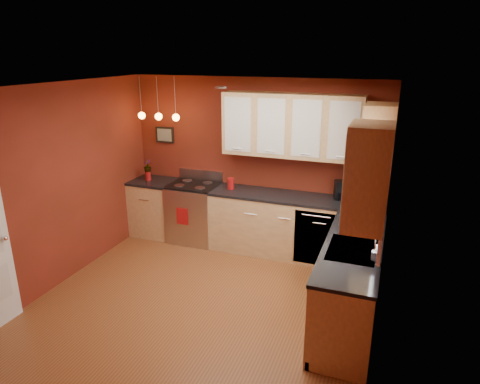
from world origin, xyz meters
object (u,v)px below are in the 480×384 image
(sink, at_px, (352,251))
(coffee_maker, at_px, (341,191))
(soap_pump, at_px, (376,254))
(gas_range, at_px, (194,212))
(red_canister, at_px, (231,184))

(sink, height_order, coffee_maker, sink)
(sink, distance_m, soap_pump, 0.36)
(gas_range, xyz_separation_m, sink, (2.62, -1.50, 0.43))
(gas_range, xyz_separation_m, red_canister, (0.63, 0.01, 0.55))
(red_canister, bearing_deg, gas_range, -179.23)
(red_canister, bearing_deg, sink, -37.21)
(gas_range, bearing_deg, red_canister, 0.77)
(red_canister, bearing_deg, coffee_maker, 3.23)
(coffee_maker, relative_size, soap_pump, 1.46)
(red_canister, relative_size, coffee_maker, 0.62)
(coffee_maker, bearing_deg, soap_pump, -92.94)
(gas_range, distance_m, sink, 3.05)
(coffee_maker, bearing_deg, red_canister, 162.66)
(sink, bearing_deg, red_canister, 142.79)
(gas_range, distance_m, soap_pump, 3.40)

